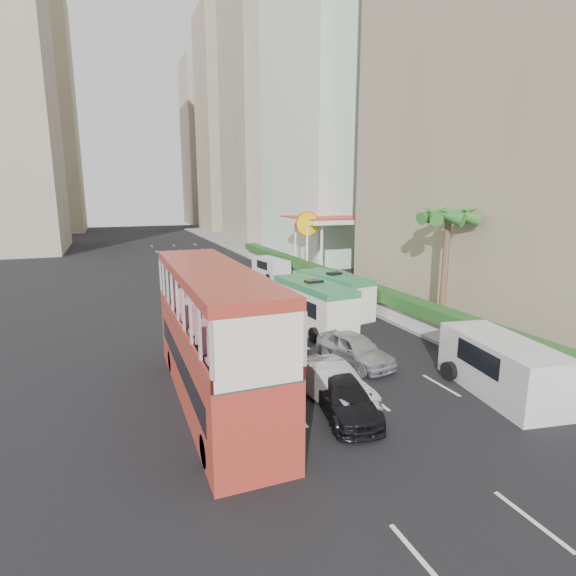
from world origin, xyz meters
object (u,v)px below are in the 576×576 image
minibus_far (334,294)px  panel_van_far (271,268)px  minibus_near (314,306)px  palm_tree (445,272)px  car_black (344,414)px  double_decker_bus (213,336)px  car_silver_lane_b (354,364)px  van_asset (274,302)px  car_silver_lane_a (330,400)px  shell_station (327,246)px  panel_van_near (501,367)px

minibus_far → panel_van_far: size_ratio=1.28×
minibus_near → palm_tree: (6.57, -2.95, 2.01)m
palm_tree → car_black: bearing=-145.8°
double_decker_bus → minibus_far: size_ratio=1.90×
car_silver_lane_b → van_asset: size_ratio=0.87×
car_silver_lane_a → car_silver_lane_b: size_ratio=1.03×
minibus_far → panel_van_far: (0.44, 13.47, -0.38)m
car_silver_lane_b → van_asset: car_silver_lane_b is taller
panel_van_far → shell_station: bearing=-8.0°
minibus_near → minibus_far: (2.67, 2.68, -0.08)m
car_black → van_asset: bearing=88.6°
shell_station → panel_van_near: bearing=-101.9°
double_decker_bus → panel_van_far: (10.33, 23.10, -1.63)m
car_silver_lane_b → minibus_far: 8.94m
panel_van_near → palm_tree: bearing=75.2°
car_silver_lane_b → panel_van_far: panel_van_far is taller
minibus_near → car_black: bearing=-114.1°
van_asset → palm_tree: bearing=-61.4°
panel_van_near → car_black: bearing=-176.4°
double_decker_bus → panel_van_far: double_decker_bus is taller
shell_station → minibus_far: bearing=-114.5°
car_silver_lane_b → van_asset: (0.67, 12.78, 0.00)m
car_silver_lane_b → panel_van_near: size_ratio=0.78×
double_decker_bus → panel_van_far: size_ratio=2.44×
car_silver_lane_b → palm_tree: (7.08, 2.62, 3.38)m
car_silver_lane_a → car_black: bearing=-97.8°
minibus_near → palm_tree: 7.48m
minibus_near → car_silver_lane_a: bearing=-116.2°
car_black → minibus_near: size_ratio=0.69×
double_decker_bus → palm_tree: palm_tree is taller
palm_tree → shell_station: size_ratio=0.80×
car_black → minibus_near: (3.23, 9.62, 1.37)m
double_decker_bus → panel_van_near: (10.45, -3.36, -1.46)m
car_silver_lane_a → car_black: (-0.02, -1.13, 0.00)m
car_silver_lane_b → shell_station: bearing=55.4°
minibus_near → van_asset: bearing=83.2°
double_decker_bus → minibus_near: 10.10m
car_black → panel_van_far: size_ratio=0.94×
car_silver_lane_a → shell_station: bearing=57.2°
minibus_near → minibus_far: size_ratio=1.07×
panel_van_near → double_decker_bus: bearing=171.9°
double_decker_bus → panel_van_near: bearing=-17.8°
car_silver_lane_b → palm_tree: size_ratio=0.66×
double_decker_bus → van_asset: 16.17m
car_silver_lane_b → minibus_far: size_ratio=0.73×
double_decker_bus → panel_van_near: double_decker_bus is taller
shell_station → minibus_near: bearing=-118.7°
double_decker_bus → shell_station: (16.00, 23.00, 0.22)m
car_silver_lane_b → panel_van_far: size_ratio=0.93×
car_silver_lane_a → car_silver_lane_b: bearing=40.5°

